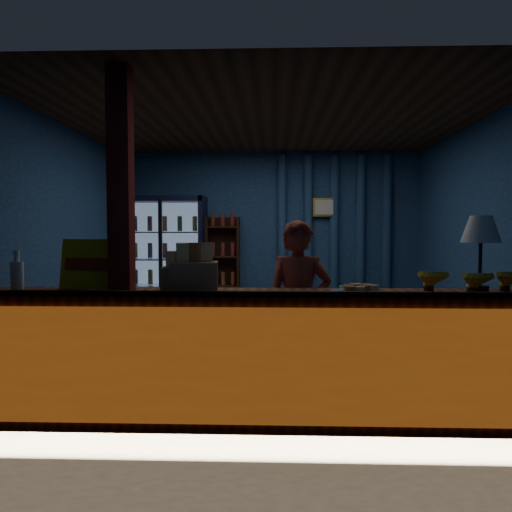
{
  "coord_description": "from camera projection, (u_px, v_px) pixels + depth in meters",
  "views": [
    {
      "loc": [
        0.07,
        -5.54,
        1.41
      ],
      "look_at": [
        -0.12,
        -0.2,
        1.13
      ],
      "focal_mm": 35.0,
      "sensor_mm": 36.0,
      "label": 1
    }
  ],
  "objects": [
    {
      "name": "yellow_sign",
      "position": [
        90.0,
        264.0,
        3.82
      ],
      "size": [
        0.49,
        0.17,
        0.38
      ],
      "color": "#D6C10B",
      "rests_on": "counter"
    },
    {
      "name": "snack_box_centre",
      "position": [
        182.0,
        277.0,
        3.67
      ],
      "size": [
        0.29,
        0.25,
        0.3
      ],
      "color": "#9D6E4C",
      "rests_on": "counter"
    },
    {
      "name": "shopkeeper",
      "position": [
        298.0,
        310.0,
        4.11
      ],
      "size": [
        0.59,
        0.43,
        1.49
      ],
      "primitive_type": "imported",
      "rotation": [
        0.0,
        0.0,
        -0.14
      ],
      "color": "maroon",
      "rests_on": "ground"
    },
    {
      "name": "bottle_shelf",
      "position": [
        223.0,
        270.0,
        7.64
      ],
      "size": [
        0.5,
        0.28,
        1.6
      ],
      "color": "#321B0F",
      "rests_on": "ground"
    },
    {
      "name": "snack_box_left",
      "position": [
        194.0,
        274.0,
        3.67
      ],
      "size": [
        0.37,
        0.31,
        0.36
      ],
      "color": "#9D6E4C",
      "rests_on": "counter"
    },
    {
      "name": "pastry_tray",
      "position": [
        358.0,
        291.0,
        3.54
      ],
      "size": [
        0.4,
        0.4,
        0.07
      ],
      "color": "silver",
      "rests_on": "counter"
    },
    {
      "name": "table_lamp",
      "position": [
        481.0,
        232.0,
        3.67
      ],
      "size": [
        0.29,
        0.29,
        0.56
      ],
      "color": "black",
      "rests_on": "counter"
    },
    {
      "name": "banana_bunches",
      "position": [
        491.0,
        281.0,
        3.62
      ],
      "size": [
        1.09,
        0.31,
        0.18
      ],
      "color": "gold",
      "rests_on": "counter"
    },
    {
      "name": "counter",
      "position": [
        264.0,
        356.0,
        3.67
      ],
      "size": [
        4.4,
        0.57,
        0.99
      ],
      "color": "brown",
      "rests_on": "ground"
    },
    {
      "name": "beverage_cooler",
      "position": [
        166.0,
        261.0,
        7.52
      ],
      "size": [
        1.2,
        0.62,
        1.9
      ],
      "color": "black",
      "rests_on": "ground"
    },
    {
      "name": "green_chair",
      "position": [
        335.0,
        309.0,
        6.88
      ],
      "size": [
        0.91,
        0.92,
        0.62
      ],
      "primitive_type": "imported",
      "rotation": [
        0.0,
        0.0,
        3.63
      ],
      "color": "#57AF58",
      "rests_on": "ground"
    },
    {
      "name": "framed_picture",
      "position": [
        325.0,
        207.0,
        7.58
      ],
      "size": [
        0.36,
        0.04,
        0.28
      ],
      "color": "gold",
      "rests_on": "room_walls"
    },
    {
      "name": "curtain_folds",
      "position": [
        334.0,
        237.0,
        7.64
      ],
      "size": [
        1.74,
        0.14,
        2.5
      ],
      "color": "navy",
      "rests_on": "room_walls"
    },
    {
      "name": "room_walls",
      "position": [
        267.0,
        215.0,
        5.52
      ],
      "size": [
        4.6,
        4.6,
        4.6
      ],
      "color": "navy",
      "rests_on": "ground"
    },
    {
      "name": "ground",
      "position": [
        267.0,
        355.0,
        5.61
      ],
      "size": [
        4.6,
        4.6,
        0.0
      ],
      "primitive_type": "plane",
      "color": "#515154",
      "rests_on": "ground"
    },
    {
      "name": "support_post",
      "position": [
        122.0,
        244.0,
        3.68
      ],
      "size": [
        0.16,
        0.16,
        2.6
      ],
      "primitive_type": "cube",
      "color": "maroon",
      "rests_on": "ground"
    },
    {
      "name": "side_table",
      "position": [
        292.0,
        313.0,
        7.11
      ],
      "size": [
        0.56,
        0.47,
        0.53
      ],
      "color": "#321B0F",
      "rests_on": "ground"
    }
  ]
}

